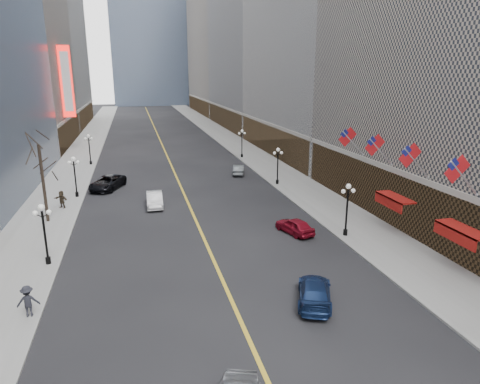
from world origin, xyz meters
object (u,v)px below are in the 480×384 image
streetlamp_east_2 (278,162)px  streetlamp_west_1 (44,228)px  car_sb_mid (295,226)px  car_sb_far (238,170)px  streetlamp_east_3 (242,140)px  streetlamp_east_1 (347,204)px  car_nb_mid (155,199)px  streetlamp_west_3 (89,146)px  car_sb_near (315,292)px  streetlamp_west_2 (75,173)px  car_nb_far (107,183)px

streetlamp_east_2 → streetlamp_west_1: 29.68m
streetlamp_west_1 → car_sb_mid: 19.89m
car_sb_far → streetlamp_east_2: bearing=131.4°
streetlamp_east_2 → streetlamp_east_3: size_ratio=1.00×
streetlamp_east_1 → car_nb_mid: size_ratio=0.98×
streetlamp_east_2 → car_sb_far: (-3.36, 6.69, -2.23)m
streetlamp_east_3 → car_sb_mid: 34.50m
streetlamp_west_1 → car_sb_mid: (19.68, 1.80, -2.21)m
streetlamp_east_2 → streetlamp_west_1: size_ratio=1.00×
streetlamp_west_3 → car_sb_near: bearing=-69.9°
car_sb_near → streetlamp_west_3: bearing=-47.3°
streetlamp_east_3 → streetlamp_west_2: (-23.60, -18.00, 0.00)m
streetlamp_east_2 → streetlamp_west_1: same height
streetlamp_west_3 → streetlamp_east_2: bearing=-37.3°
streetlamp_west_1 → car_sb_near: bearing=-29.5°
car_nb_far → car_sb_far: bearing=35.2°
car_nb_far → car_sb_far: car_nb_far is taller
car_nb_mid → car_sb_mid: bearing=-42.4°
streetlamp_west_2 → car_nb_mid: size_ratio=0.98×
streetlamp_west_3 → streetlamp_west_1: bearing=-90.0°
streetlamp_east_3 → car_sb_mid: bearing=-96.5°
streetlamp_east_2 → streetlamp_east_3: 18.00m
car_sb_mid → car_sb_far: bearing=-109.1°
streetlamp_west_3 → car_sb_near: size_ratio=0.93×
streetlamp_east_3 → car_sb_near: 46.01m
car_sb_mid → streetlamp_west_3: bearing=-77.8°
streetlamp_west_2 → car_sb_near: bearing=-58.7°
streetlamp_east_2 → streetlamp_west_3: bearing=142.7°
streetlamp_east_1 → streetlamp_east_3: size_ratio=1.00×
streetlamp_east_2 → car_sb_near: size_ratio=0.93×
car_nb_far → car_sb_far: (17.08, 3.67, -0.14)m
streetlamp_east_2 → car_nb_mid: streetlamp_east_2 is taller
streetlamp_west_2 → streetlamp_east_3: bearing=37.3°
streetlamp_west_1 → car_nb_far: size_ratio=0.78×
streetlamp_east_2 → streetlamp_west_2: bearing=180.0°
streetlamp_east_3 → streetlamp_west_1: (-23.60, -36.00, 0.00)m
streetlamp_east_1 → car_nb_far: 29.40m
streetlamp_east_1 → streetlamp_west_1: size_ratio=1.00×
car_sb_near → car_sb_far: car_sb_near is taller
car_sb_far → streetlamp_east_3: bearing=-91.8°
streetlamp_west_1 → car_sb_near: 19.27m
streetlamp_east_1 → car_sb_mid: 4.85m
streetlamp_west_2 → car_nb_far: (3.16, 3.02, -2.09)m
streetlamp_east_1 → streetlamp_west_3: size_ratio=1.00×
car_sb_far → car_nb_mid: bearing=60.0°
streetlamp_west_1 → car_nb_far: (3.16, 21.02, -2.09)m
car_sb_far → car_sb_near: bearing=98.8°
streetlamp_east_3 → streetlamp_east_2: bearing=-90.0°
streetlamp_east_1 → car_nb_far: (-20.44, 21.02, -2.09)m
streetlamp_west_1 → car_sb_far: size_ratio=1.11×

